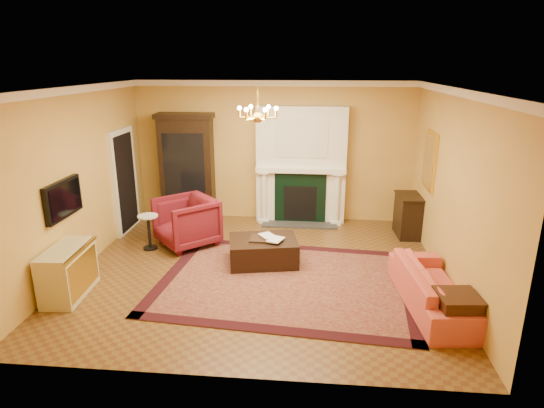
# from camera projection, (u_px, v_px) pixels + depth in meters

# --- Properties ---
(floor) EXTENTS (6.00, 5.50, 0.02)m
(floor) POSITION_uv_depth(u_px,v_px,m) (259.00, 270.00, 7.68)
(floor) COLOR brown
(floor) RESTS_ON ground
(ceiling) EXTENTS (6.00, 5.50, 0.02)m
(ceiling) POSITION_uv_depth(u_px,v_px,m) (258.00, 86.00, 6.77)
(ceiling) COLOR silver
(ceiling) RESTS_ON wall_back
(wall_back) EXTENTS (6.00, 0.02, 3.00)m
(wall_back) POSITION_uv_depth(u_px,v_px,m) (274.00, 152.00, 9.85)
(wall_back) COLOR gold
(wall_back) RESTS_ON floor
(wall_front) EXTENTS (6.00, 0.02, 3.00)m
(wall_front) POSITION_uv_depth(u_px,v_px,m) (226.00, 254.00, 4.60)
(wall_front) COLOR gold
(wall_front) RESTS_ON floor
(wall_left) EXTENTS (0.02, 5.50, 3.00)m
(wall_left) POSITION_uv_depth(u_px,v_px,m) (78.00, 180.00, 7.49)
(wall_left) COLOR gold
(wall_left) RESTS_ON floor
(wall_right) EXTENTS (0.02, 5.50, 3.00)m
(wall_right) POSITION_uv_depth(u_px,v_px,m) (453.00, 189.00, 6.96)
(wall_right) COLOR gold
(wall_right) RESTS_ON floor
(fireplace) EXTENTS (1.90, 0.70, 2.50)m
(fireplace) POSITION_uv_depth(u_px,v_px,m) (301.00, 168.00, 9.71)
(fireplace) COLOR white
(fireplace) RESTS_ON wall_back
(crown_molding) EXTENTS (6.00, 5.50, 0.12)m
(crown_molding) POSITION_uv_depth(u_px,v_px,m) (264.00, 88.00, 7.70)
(crown_molding) COLOR white
(crown_molding) RESTS_ON ceiling
(doorway) EXTENTS (0.08, 1.05, 2.10)m
(doorway) POSITION_uv_depth(u_px,v_px,m) (125.00, 181.00, 9.24)
(doorway) COLOR silver
(doorway) RESTS_ON wall_left
(tv_panel) EXTENTS (0.09, 0.95, 0.58)m
(tv_panel) POSITION_uv_depth(u_px,v_px,m) (63.00, 199.00, 6.96)
(tv_panel) COLOR black
(tv_panel) RESTS_ON wall_left
(gilt_mirror) EXTENTS (0.06, 0.76, 1.05)m
(gilt_mirror) POSITION_uv_depth(u_px,v_px,m) (430.00, 160.00, 8.25)
(gilt_mirror) COLOR yellow
(gilt_mirror) RESTS_ON wall_right
(chandelier) EXTENTS (0.63, 0.55, 0.53)m
(chandelier) POSITION_uv_depth(u_px,v_px,m) (258.00, 114.00, 6.89)
(chandelier) COLOR gold
(chandelier) RESTS_ON ceiling
(oriental_rug) EXTENTS (4.24, 3.33, 0.02)m
(oriental_rug) POSITION_uv_depth(u_px,v_px,m) (286.00, 281.00, 7.26)
(oriental_rug) COLOR #490F10
(oriental_rug) RESTS_ON floor
(china_cabinet) EXTENTS (1.14, 0.56, 2.23)m
(china_cabinet) POSITION_uv_depth(u_px,v_px,m) (188.00, 170.00, 9.87)
(china_cabinet) COLOR black
(china_cabinet) RESTS_ON floor
(wingback_armchair) EXTENTS (1.35, 1.36, 1.02)m
(wingback_armchair) POSITION_uv_depth(u_px,v_px,m) (186.00, 220.00, 8.59)
(wingback_armchair) COLOR maroon
(wingback_armchair) RESTS_ON floor
(pedestal_table) EXTENTS (0.37, 0.37, 0.66)m
(pedestal_table) POSITION_uv_depth(u_px,v_px,m) (149.00, 230.00, 8.43)
(pedestal_table) COLOR black
(pedestal_table) RESTS_ON floor
(commode) EXTENTS (0.54, 1.04, 0.76)m
(commode) POSITION_uv_depth(u_px,v_px,m) (68.00, 272.00, 6.75)
(commode) COLOR beige
(commode) RESTS_ON floor
(coral_sofa) EXTENTS (0.79, 2.08, 0.79)m
(coral_sofa) POSITION_uv_depth(u_px,v_px,m) (435.00, 281.00, 6.41)
(coral_sofa) COLOR #BB423B
(coral_sofa) RESTS_ON floor
(end_table) EXTENTS (0.52, 0.52, 0.55)m
(end_table) POSITION_uv_depth(u_px,v_px,m) (456.00, 316.00, 5.76)
(end_table) COLOR black
(end_table) RESTS_ON floor
(console_table) EXTENTS (0.45, 0.75, 0.81)m
(console_table) POSITION_uv_depth(u_px,v_px,m) (408.00, 216.00, 9.09)
(console_table) COLOR black
(console_table) RESTS_ON floor
(leather_ottoman) EXTENTS (1.29, 1.04, 0.43)m
(leather_ottoman) POSITION_uv_depth(u_px,v_px,m) (263.00, 251.00, 7.88)
(leather_ottoman) COLOR black
(leather_ottoman) RESTS_ON oriental_rug
(ottoman_tray) EXTENTS (0.47, 0.37, 0.03)m
(ottoman_tray) POSITION_uv_depth(u_px,v_px,m) (263.00, 239.00, 7.79)
(ottoman_tray) COLOR black
(ottoman_tray) RESTS_ON leather_ottoman
(book_a) EXTENTS (0.20, 0.15, 0.30)m
(book_a) POSITION_uv_depth(u_px,v_px,m) (262.00, 230.00, 7.75)
(book_a) COLOR gray
(book_a) RESTS_ON ottoman_tray
(book_b) EXTENTS (0.22, 0.10, 0.31)m
(book_b) POSITION_uv_depth(u_px,v_px,m) (270.00, 231.00, 7.68)
(book_b) COLOR gray
(book_b) RESTS_ON ottoman_tray
(topiary_left) EXTENTS (0.16, 0.16, 0.43)m
(topiary_left) POSITION_uv_depth(u_px,v_px,m) (277.00, 155.00, 9.63)
(topiary_left) COLOR tan
(topiary_left) RESTS_ON fireplace
(topiary_right) EXTENTS (0.17, 0.17, 0.46)m
(topiary_right) POSITION_uv_depth(u_px,v_px,m) (336.00, 156.00, 9.52)
(topiary_right) COLOR tan
(topiary_right) RESTS_ON fireplace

